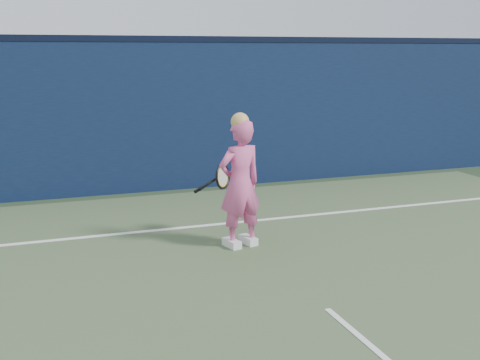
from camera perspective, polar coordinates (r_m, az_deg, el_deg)
name	(u,v)px	position (r m, az deg, el deg)	size (l,w,h in m)	color
backstop_wall	(182,116)	(10.50, -5.55, 6.04)	(24.00, 0.40, 2.50)	#0C1637
wall_cap	(180,39)	(10.44, -5.70, 13.15)	(24.00, 0.42, 0.10)	black
player	(240,183)	(7.26, 0.00, -0.31)	(0.64, 0.49, 1.65)	#E35899
racket	(221,177)	(7.67, -1.84, 0.25)	(0.58, 0.36, 0.34)	black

